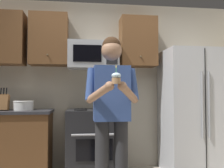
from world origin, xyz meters
The scene contains 9 objects.
wall_back centered at (0.00, 1.75, 1.30)m, with size 4.40×0.10×2.60m, color #B7AD99.
oven_range centered at (-0.15, 1.36, 0.46)m, with size 0.76×0.70×0.93m.
microwave centered at (-0.15, 1.48, 1.72)m, with size 0.74×0.41×0.40m.
refrigerator centered at (1.35, 1.32, 0.90)m, with size 0.90×0.75×1.80m.
cabinet_row_upper centered at (-0.72, 1.53, 1.95)m, with size 2.78×0.36×0.76m.
knife_block centered at (-1.39, 1.33, 1.03)m, with size 0.16×0.15×0.32m.
bowl_large_white centered at (-1.13, 1.39, 0.99)m, with size 0.28×0.28×0.13m.
person centered at (-0.01, 0.37, 1.00)m, with size 0.60×0.48×1.76m.
cupcake centered at (-0.01, 0.05, 1.29)m, with size 0.09×0.09×0.17m.
Camera 1 is at (-0.35, -2.29, 1.14)m, focal length 40.63 mm.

